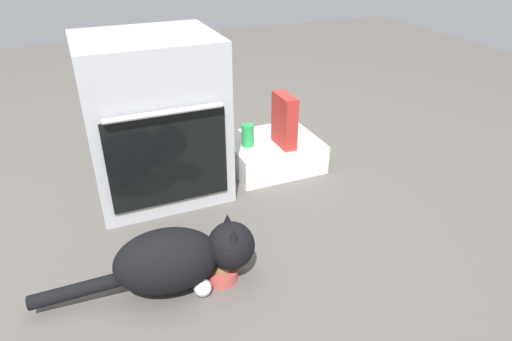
{
  "coord_description": "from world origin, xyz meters",
  "views": [
    {
      "loc": [
        -0.3,
        -1.57,
        1.21
      ],
      "look_at": [
        0.36,
        0.02,
        0.25
      ],
      "focal_mm": 31.31,
      "sensor_mm": 36.0,
      "label": 1
    }
  ],
  "objects": [
    {
      "name": "oven",
      "position": [
        0.02,
        0.44,
        0.39
      ],
      "size": [
        0.62,
        0.56,
        0.78
      ],
      "color": "#B7BABF",
      "rests_on": "ground"
    },
    {
      "name": "cat",
      "position": [
        -0.07,
        -0.29,
        0.14
      ],
      "size": [
        0.81,
        0.28,
        0.26
      ],
      "rotation": [
        0.0,
        0.0,
        -0.12
      ],
      "color": "black",
      "rests_on": "ground"
    },
    {
      "name": "cereal_box",
      "position": [
        0.67,
        0.37,
        0.3
      ],
      "size": [
        0.07,
        0.18,
        0.28
      ],
      "primitive_type": "cube",
      "color": "#B72D28",
      "rests_on": "pantry_cabinet"
    },
    {
      "name": "pantry_cabinet",
      "position": [
        0.65,
        0.45,
        0.08
      ],
      "size": [
        0.48,
        0.41,
        0.16
      ],
      "primitive_type": "cube",
      "color": "white",
      "rests_on": "ground"
    },
    {
      "name": "soda_can",
      "position": [
        0.49,
        0.44,
        0.22
      ],
      "size": [
        0.07,
        0.07,
        0.12
      ],
      "primitive_type": "cylinder",
      "color": "green",
      "rests_on": "pantry_cabinet"
    },
    {
      "name": "ground",
      "position": [
        0.0,
        0.0,
        0.0
      ],
      "size": [
        8.0,
        8.0,
        0.0
      ],
      "primitive_type": "plane",
      "color": "#56514C"
    },
    {
      "name": "food_bowl",
      "position": [
        0.08,
        -0.31,
        0.03
      ],
      "size": [
        0.13,
        0.13,
        0.07
      ],
      "color": "#C64C47",
      "rests_on": "ground"
    }
  ]
}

